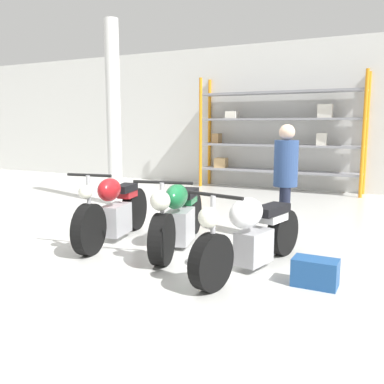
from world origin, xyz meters
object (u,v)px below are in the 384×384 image
Objects in this scene: person_browsing at (286,174)px; toolbox at (315,272)px; shelving_rack at (276,133)px; motorcycle_white at (251,234)px; motorcycle_red at (114,211)px; motorcycle_green at (179,217)px.

toolbox is (0.71, -1.45, -0.80)m from person_browsing.
motorcycle_white is at bearing -76.30° from shelving_rack.
person_browsing reaches higher than motorcycle_red.
motorcycle_white is (1.45, -5.93, -0.99)m from shelving_rack.
motorcycle_green is 1.54m from person_browsing.
toolbox is at bearing 70.09° from motorcycle_red.
motorcycle_green is at bearing 162.49° from toolbox.
motorcycle_white is at bearing 70.89° from motorcycle_red.
person_browsing reaches higher than motorcycle_green.
shelving_rack reaches higher than person_browsing.
motorcycle_white is 0.79m from toolbox.
motorcycle_green is at bearing 86.70° from motorcycle_red.
shelving_rack is at bearing 162.93° from motorcycle_red.
motorcycle_green is (0.30, -5.49, -0.99)m from shelving_rack.
shelving_rack is 9.12× the size of toolbox.
shelving_rack reaches higher than toolbox.
shelving_rack reaches higher than motorcycle_red.
shelving_rack is 4.88m from person_browsing.
person_browsing is (2.12, 0.98, 0.52)m from motorcycle_red.
shelving_rack is 6.19m from motorcycle_white.
motorcycle_red is at bearing -96.49° from motorcycle_green.
person_browsing is (1.17, 0.86, 0.53)m from motorcycle_green.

